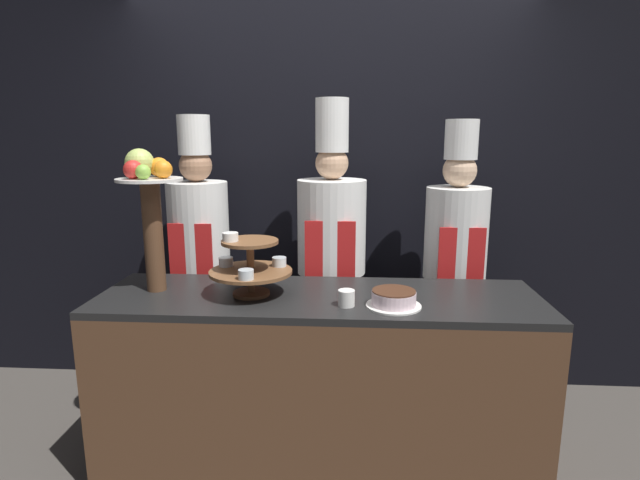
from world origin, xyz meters
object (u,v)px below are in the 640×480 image
(fruit_pedestal, at_px, (149,197))
(chef_center_left, at_px, (331,251))
(cup_white, at_px, (346,298))
(chef_center_right, at_px, (455,257))
(cake_round, at_px, (394,299))
(chef_left, at_px, (200,251))
(tiered_stand, at_px, (250,265))

(fruit_pedestal, bearing_deg, chef_center_left, 32.55)
(fruit_pedestal, height_order, chef_center_left, chef_center_left)
(cup_white, bearing_deg, chef_center_right, 49.64)
(cake_round, distance_m, chef_center_right, 0.84)
(chef_left, distance_m, chef_center_right, 1.52)
(fruit_pedestal, distance_m, chef_center_left, 1.09)
(tiered_stand, distance_m, fruit_pedestal, 0.59)
(tiered_stand, height_order, cup_white, tiered_stand)
(tiered_stand, height_order, chef_center_right, chef_center_right)
(cake_round, bearing_deg, cup_white, -178.31)
(cake_round, bearing_deg, chef_center_left, 113.05)
(tiered_stand, bearing_deg, cup_white, -15.68)
(fruit_pedestal, xyz_separation_m, chef_center_left, (0.86, 0.55, -0.38))
(cup_white, relative_size, chef_left, 0.04)
(tiered_stand, distance_m, chef_left, 0.75)
(chef_left, relative_size, chef_center_right, 1.02)
(tiered_stand, relative_size, chef_center_left, 0.21)
(tiered_stand, xyz_separation_m, chef_center_right, (1.09, 0.61, -0.09))
(cup_white, distance_m, chef_center_right, 0.97)
(fruit_pedestal, relative_size, chef_center_right, 0.39)
(cup_white, bearing_deg, tiered_stand, 164.32)
(tiered_stand, bearing_deg, chef_center_right, 29.10)
(cake_round, xyz_separation_m, cup_white, (-0.21, -0.01, 0.00))
(cup_white, height_order, chef_left, chef_left)
(fruit_pedestal, bearing_deg, tiered_stand, -6.72)
(chef_center_right, bearing_deg, cake_round, -119.53)
(chef_left, bearing_deg, cake_round, -33.38)
(chef_center_left, xyz_separation_m, chef_center_right, (0.72, 0.00, -0.03))
(chef_center_right, bearing_deg, chef_left, -180.00)
(chef_center_right, bearing_deg, chef_center_left, -180.00)
(fruit_pedestal, distance_m, chef_left, 0.68)
(cake_round, bearing_deg, chef_left, 146.62)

